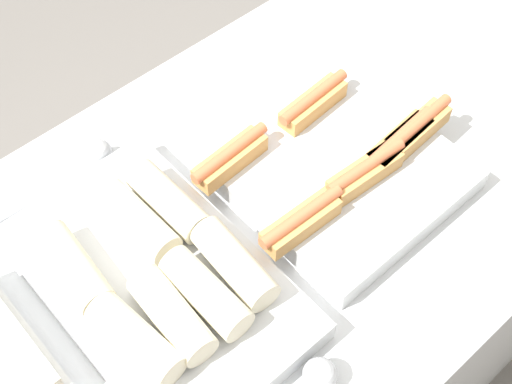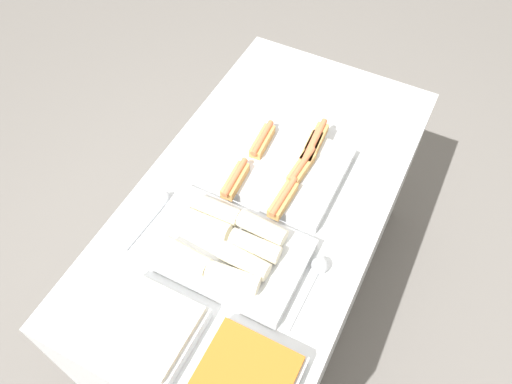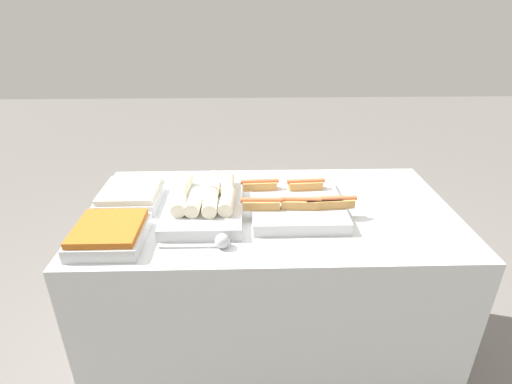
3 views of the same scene
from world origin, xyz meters
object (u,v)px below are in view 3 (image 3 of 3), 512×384
at_px(serving_spoon_near, 219,242).
at_px(tray_hotdogs, 296,202).
at_px(tray_wraps, 205,201).
at_px(serving_spoon_far, 224,176).
at_px(tray_side_back, 131,196).
at_px(tray_side_front, 109,234).

bearing_deg(serving_spoon_near, tray_hotdogs, 42.31).
distance_m(tray_wraps, serving_spoon_near, 0.30).
bearing_deg(serving_spoon_far, tray_side_back, -150.72).
bearing_deg(serving_spoon_far, tray_wraps, -102.79).
relative_size(tray_wraps, tray_side_front, 1.89).
relative_size(tray_hotdogs, tray_side_front, 1.74).
distance_m(tray_hotdogs, tray_side_back, 0.72).
xyz_separation_m(tray_hotdogs, tray_side_back, (-0.72, 0.07, 0.00)).
height_order(tray_wraps, serving_spoon_far, tray_wraps).
bearing_deg(tray_side_back, tray_wraps, -12.47).
distance_m(tray_wraps, tray_side_back, 0.34).
relative_size(tray_side_front, tray_side_back, 1.00).
xyz_separation_m(tray_hotdogs, serving_spoon_far, (-0.32, 0.30, -0.01)).
relative_size(tray_side_front, serving_spoon_far, 1.11).
bearing_deg(tray_side_front, tray_hotdogs, 18.47).
bearing_deg(tray_hotdogs, serving_spoon_far, 137.16).
distance_m(tray_hotdogs, serving_spoon_far, 0.44).
bearing_deg(serving_spoon_near, tray_side_front, 173.37).
xyz_separation_m(tray_hotdogs, serving_spoon_near, (-0.32, -0.29, -0.01)).
bearing_deg(tray_hotdogs, tray_side_front, -161.53).
bearing_deg(serving_spoon_far, tray_side_front, -126.51).
height_order(tray_hotdogs, serving_spoon_near, tray_hotdogs).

